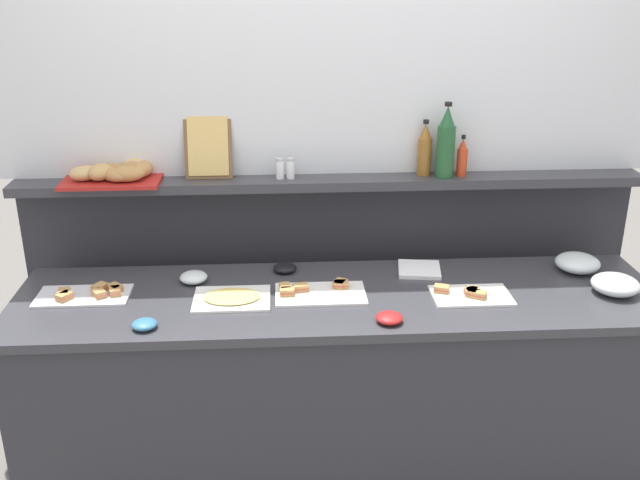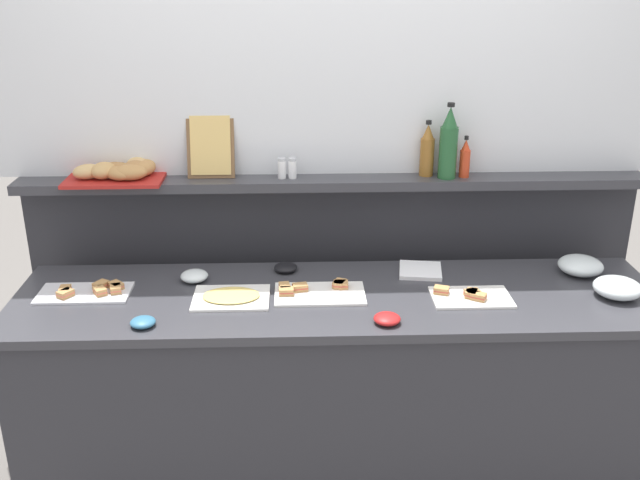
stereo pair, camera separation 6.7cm
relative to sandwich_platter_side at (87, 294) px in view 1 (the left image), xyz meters
name	(u,v)px [view 1 (the left image)]	position (x,y,z in m)	size (l,w,h in m)	color
ground_plane	(328,402)	(0.96, 0.56, -0.90)	(12.00, 12.00, 0.00)	slate
buffet_counter	(338,393)	(0.96, -0.04, -0.46)	(2.50, 0.65, 0.89)	#2D2D33
back_ledge_unit	(330,295)	(0.96, 0.46, -0.25)	(2.66, 0.22, 1.24)	#2D2D33
upper_wall_panel	(331,6)	(0.96, 0.49, 1.01)	(3.26, 0.08, 1.36)	silver
sandwich_platter_side	(87,294)	(0.00, 0.00, 0.00)	(0.35, 0.18, 0.04)	silver
sandwich_platter_front	(470,294)	(1.46, -0.09, 0.00)	(0.30, 0.19, 0.04)	white
sandwich_platter_rear	(318,292)	(0.88, -0.03, 0.00)	(0.35, 0.20, 0.04)	white
cold_cuts_platter	(232,298)	(0.55, -0.06, 0.00)	(0.29, 0.22, 0.02)	white
glass_bowl_large	(194,278)	(0.39, 0.11, 0.01)	(0.11, 0.11, 0.04)	silver
glass_bowl_medium	(615,285)	(2.02, -0.09, 0.02)	(0.18, 0.18, 0.07)	silver
glass_bowl_small	(577,264)	(1.96, 0.13, 0.02)	(0.18, 0.18, 0.07)	silver
condiment_bowl_cream	(144,324)	(0.26, -0.26, 0.00)	(0.09, 0.09, 0.03)	teal
condiment_bowl_teal	(389,318)	(1.12, -0.27, 0.01)	(0.10, 0.10, 0.03)	red
condiment_bowl_dark	(285,268)	(0.76, 0.19, 0.01)	(0.10, 0.10, 0.03)	black
napkin_stack	(419,269)	(1.31, 0.16, 0.00)	(0.17, 0.17, 0.02)	white
vinegar_bottle_amber	(425,151)	(1.36, 0.41, 0.44)	(0.06, 0.06, 0.24)	#8E5B23
hot_sauce_bottle	(462,158)	(1.51, 0.38, 0.41)	(0.04, 0.04, 0.18)	red
wine_bottle_green	(446,144)	(1.44, 0.37, 0.47)	(0.08, 0.08, 0.32)	#23562D
salt_shaker	(280,169)	(0.75, 0.39, 0.37)	(0.03, 0.03, 0.09)	white
pepper_shaker	(290,168)	(0.79, 0.39, 0.37)	(0.03, 0.03, 0.09)	white
bread_basket	(120,172)	(0.09, 0.38, 0.37)	(0.40, 0.26, 0.08)	#B2231E
framed_picture	(208,146)	(0.45, 0.42, 0.46)	(0.20, 0.08, 0.27)	brown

